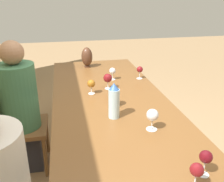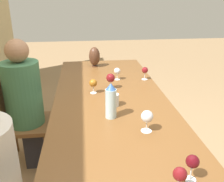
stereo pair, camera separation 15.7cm
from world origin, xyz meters
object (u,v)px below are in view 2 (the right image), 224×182
at_px(wine_glass_1, 145,71).
at_px(wine_glass_4, 117,71).
at_px(person_far, 26,101).
at_px(water_bottle, 111,101).
at_px(vase, 94,56).
at_px(chair_far, 19,120).
at_px(wine_glass_2, 192,162).
at_px(wine_glass_6, 180,175).
at_px(wine_glass_3, 111,78).
at_px(water_tumbler, 114,100).
at_px(wine_glass_5, 147,117).
at_px(wine_glass_0, 93,83).

bearing_deg(wine_glass_1, wine_glass_4, 84.57).
xyz_separation_m(wine_glass_1, person_far, (-0.18, 1.17, -0.20)).
height_order(water_bottle, vase, water_bottle).
relative_size(wine_glass_4, chair_far, 0.14).
xyz_separation_m(vase, person_far, (-0.71, 0.68, -0.23)).
distance_m(wine_glass_2, wine_glass_6, 0.12).
relative_size(vase, wine_glass_1, 1.81).
distance_m(wine_glass_3, wine_glass_4, 0.26).
bearing_deg(wine_glass_2, water_tumbler, 16.75).
height_order(wine_glass_5, wine_glass_6, wine_glass_5).
bearing_deg(wine_glass_1, wine_glass_5, 167.12).
xyz_separation_m(wine_glass_1, chair_far, (-0.18, 1.25, -0.39)).
bearing_deg(wine_glass_0, wine_glass_3, -60.46).
xyz_separation_m(wine_glass_2, wine_glass_6, (-0.08, 0.09, -0.00)).
height_order(wine_glass_2, wine_glass_3, wine_glass_3).
bearing_deg(wine_glass_5, wine_glass_1, -12.88).
relative_size(chair_far, person_far, 0.71).
height_order(water_tumbler, wine_glass_5, wine_glass_5).
relative_size(water_bottle, vase, 1.10).
bearing_deg(wine_glass_2, water_bottle, 24.28).
distance_m(wine_glass_1, wine_glass_2, 1.47).
bearing_deg(wine_glass_5, wine_glass_6, -178.84).
bearing_deg(vase, wine_glass_5, -170.45).
relative_size(water_tumbler, wine_glass_0, 0.75).
relative_size(vase, wine_glass_3, 1.64).
height_order(wine_glass_1, wine_glass_5, wine_glass_5).
bearing_deg(person_far, wine_glass_1, -81.03).
height_order(vase, wine_glass_4, vase).
height_order(water_bottle, wine_glass_4, water_bottle).
bearing_deg(wine_glass_4, water_tumbler, 169.89).
relative_size(water_tumbler, wine_glass_6, 0.71).
bearing_deg(wine_glass_6, chair_far, 37.25).
xyz_separation_m(water_tumbler, wine_glass_6, (-0.95, -0.17, 0.05)).
bearing_deg(wine_glass_5, wine_glass_3, 10.62).
bearing_deg(vase, wine_glass_4, -157.83).
distance_m(water_bottle, wine_glass_4, 0.82).
bearing_deg(water_bottle, person_far, 50.76).
relative_size(vase, chair_far, 0.27).
bearing_deg(wine_glass_5, wine_glass_2, -167.77).
distance_m(wine_glass_4, wine_glass_5, 1.03).
xyz_separation_m(wine_glass_2, wine_glass_5, (0.46, 0.10, 0.00)).
bearing_deg(chair_far, water_tumbler, -115.32).
relative_size(water_tumbler, chair_far, 0.11).
height_order(vase, person_far, person_far).
bearing_deg(wine_glass_6, wine_glass_4, 2.31).
xyz_separation_m(wine_glass_0, chair_far, (0.12, 0.71, -0.39)).
distance_m(water_tumbler, wine_glass_0, 0.32).
height_order(wine_glass_0, wine_glass_5, wine_glass_5).
distance_m(water_bottle, wine_glass_1, 0.89).
relative_size(water_bottle, wine_glass_0, 2.01).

